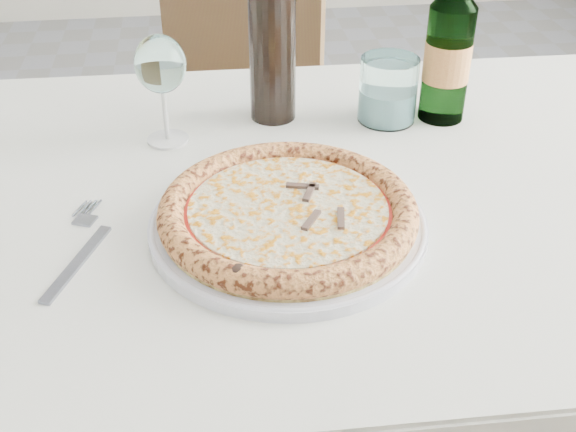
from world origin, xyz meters
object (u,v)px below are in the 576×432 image
Objects in this scene: plate at (288,224)px; beer_bottle at (448,51)px; dining_table at (278,245)px; chair_far at (231,103)px; pizza at (288,212)px; tumbler at (388,94)px; wine_bottle at (272,42)px; wine_glass at (161,67)px.

plate is 1.23× the size of beer_bottle.
chair_far is at bearing 91.71° from dining_table.
tumbler is at bearing 55.61° from pizza.
dining_table is 4.88× the size of wine_bottle.
tumbler reaches higher than pizza.
dining_table is 0.29m from wine_glass.
wine_glass is at bearing -175.36° from tumbler.
plate is 2.08× the size of wine_glass.
beer_bottle is (0.08, -0.00, 0.06)m from tumbler.
plate is 0.40m from beer_bottle.
wine_bottle is (-0.17, 0.03, 0.08)m from tumbler.
dining_table is at bearing -88.29° from chair_far.
chair_far reaches higher than wine_glass.
dining_table is 8.63× the size of wine_glass.
chair_far is 9.55× the size of tumbler.
chair_far is 0.64m from wine_bottle.
wine_glass reaches higher than plate.
dining_table is at bearing -45.73° from wine_glass.
wine_glass is at bearing -101.42° from chair_far.
pizza is at bearing -135.19° from beer_bottle.
beer_bottle reaches higher than chair_far.
wine_bottle is (0.02, 0.31, 0.09)m from pizza.
pizza is 0.32m from wine_bottle.
wine_bottle reaches higher than wine_glass.
pizza is 1.09× the size of wine_bottle.
beer_bottle is at bearing 44.81° from pizza.
wine_bottle reaches higher than plate.
beer_bottle is (0.27, 0.27, 0.08)m from pizza.
pizza is at bearing -93.28° from wine_bottle.
wine_glass reaches higher than tumbler.
tumbler is (0.19, 0.17, 0.14)m from dining_table.
wine_bottle is (0.04, -0.54, 0.34)m from chair_far.
dining_table is at bearing -94.86° from wine_bottle.
plate is 1.17× the size of wine_bottle.
wine_glass is (-0.14, 0.25, 0.10)m from plate.
dining_table is 4.48× the size of pizza.
wine_bottle is at bearing 171.96° from beer_bottle.
pizza is (-0.00, 0.00, 0.02)m from plate.
beer_bottle reaches higher than wine_glass.
plate is 0.33m from tumbler.
wine_glass is 0.41m from beer_bottle.
dining_table is 0.16m from pizza.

